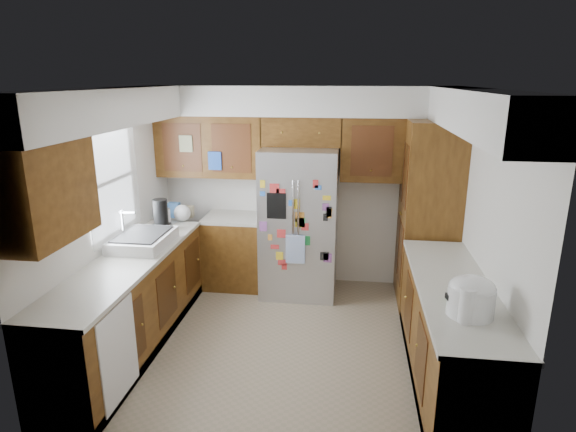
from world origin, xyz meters
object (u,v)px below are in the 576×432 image
object	(u,v)px
pantry	(428,214)
paper_towel	(467,305)
rice_cooker	(471,295)
fridge	(299,222)

from	to	relation	value
pantry	paper_towel	distance (m)	2.28
rice_cooker	paper_towel	world-z (taller)	rice_cooker
pantry	rice_cooker	world-z (taller)	pantry
rice_cooker	paper_towel	bearing A→B (deg)	-114.97
paper_towel	fridge	bearing A→B (deg)	121.79
pantry	paper_towel	size ratio (longest dim) A/B	8.30
rice_cooker	paper_towel	size ratio (longest dim) A/B	1.32
pantry	rice_cooker	xyz separation A→B (m)	(-0.00, -2.16, -0.00)
paper_towel	pantry	bearing A→B (deg)	88.62
pantry	fridge	world-z (taller)	pantry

